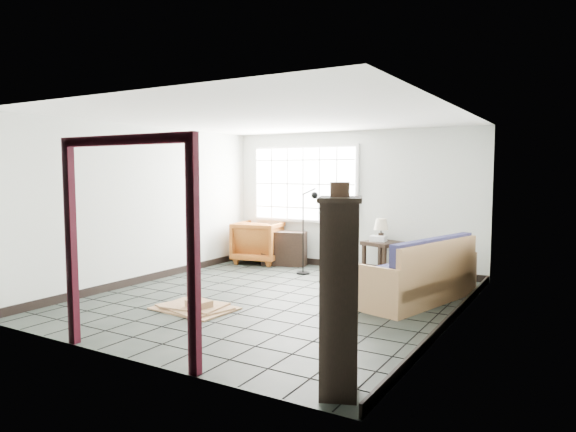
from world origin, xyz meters
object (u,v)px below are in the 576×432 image
Objects in this scene: side_table at (382,247)px; futon_sofa at (420,278)px; tall_shelf at (340,295)px; armchair at (260,240)px.

futon_sofa is at bearing -52.68° from side_table.
side_table is (-1.11, 1.45, 0.17)m from futon_sofa.
tall_shelf reaches higher than futon_sofa.
tall_shelf is (1.40, -4.80, 0.33)m from side_table.
futon_sofa reaches higher than side_table.
armchair is 2.60m from side_table.
armchair is 6.26m from tall_shelf.
armchair is 0.57× the size of tall_shelf.
tall_shelf is at bearing 119.95° from armchair.
armchair is at bearing 107.62° from tall_shelf.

